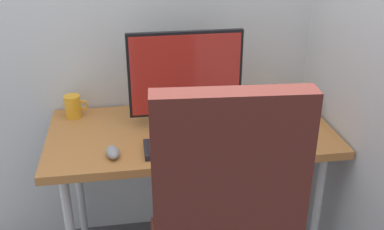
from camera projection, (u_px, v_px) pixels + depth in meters
The scene contains 7 objects.
desk at pixel (191, 142), 2.07m from camera, with size 1.27×0.61×0.75m.
monitor at pixel (185, 76), 1.99m from camera, with size 0.51×0.12×0.44m.
keyboard at pixel (196, 146), 1.87m from camera, with size 0.43×0.15×0.03m.
mouse at pixel (113, 152), 1.81m from camera, with size 0.05×0.09×0.04m, color gray.
pen_holder at pixel (302, 107), 2.15m from camera, with size 0.10×0.10×0.16m.
notebook at pixel (291, 137), 1.96m from camera, with size 0.10×0.19×0.01m, color #B23333.
coffee_mug at pixel (73, 106), 2.14m from camera, with size 0.11×0.08×0.11m.
Camera 1 is at (-0.28, -1.80, 1.68)m, focal length 42.26 mm.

